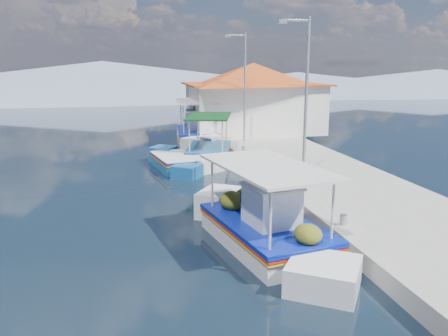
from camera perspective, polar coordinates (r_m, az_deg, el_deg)
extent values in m
plane|color=black|center=(14.98, -4.04, -6.08)|extent=(160.00, 160.00, 0.00)
cube|color=#A8A59D|center=(22.00, 9.08, 0.62)|extent=(5.00, 44.00, 0.50)
cylinder|color=#A5A8AD|center=(13.13, 14.62, -6.25)|extent=(0.20, 0.20, 0.30)
cylinder|color=#A5A8AD|center=(17.54, 7.37, -1.11)|extent=(0.20, 0.20, 0.30)
cylinder|color=#A5A8AD|center=(23.16, 2.48, 2.40)|extent=(0.20, 0.20, 0.30)
cylinder|color=#A5A8AD|center=(28.93, -0.50, 4.51)|extent=(0.20, 0.20, 0.30)
cube|color=silver|center=(12.65, 5.17, -8.72)|extent=(2.89, 4.52, 0.92)
cube|color=silver|center=(15.22, 4.09, -4.47)|extent=(2.12, 2.12, 1.01)
cube|color=silver|center=(10.22, 6.79, -14.26)|extent=(2.06, 2.06, 0.87)
cube|color=#0B1F92|center=(12.50, 5.21, -6.91)|extent=(2.98, 4.66, 0.06)
cube|color=red|center=(12.53, 5.20, -7.24)|extent=(2.98, 4.66, 0.05)
cube|color=#F0A51A|center=(12.55, 5.20, -7.53)|extent=(2.98, 4.66, 0.04)
cube|color=#0B1F92|center=(12.48, 5.22, -6.62)|extent=(2.99, 4.62, 0.05)
cube|color=brown|center=(12.49, 5.21, -6.74)|extent=(2.71, 4.40, 0.05)
cube|color=silver|center=(12.05, 5.41, -4.83)|extent=(1.39, 1.46, 1.06)
cube|color=silver|center=(11.89, 5.47, -2.30)|extent=(1.51, 1.57, 0.06)
cylinder|color=beige|center=(13.89, 1.03, -1.34)|extent=(0.07, 0.07, 1.54)
cylinder|color=beige|center=(14.05, 7.97, -1.30)|extent=(0.07, 0.07, 1.54)
cylinder|color=beige|center=(10.51, 1.68, -6.06)|extent=(0.07, 0.07, 1.54)
cylinder|color=beige|center=(10.73, 10.83, -5.90)|extent=(0.07, 0.07, 1.54)
cube|color=silver|center=(12.06, 5.36, 0.18)|extent=(2.99, 4.54, 0.07)
ellipsoid|color=#444B14|center=(13.65, 3.03, -3.78)|extent=(0.73, 0.81, 0.55)
ellipsoid|color=#444B14|center=(14.18, 5.62, -3.36)|extent=(0.62, 0.68, 0.46)
ellipsoid|color=#444B14|center=(10.81, 7.25, -8.58)|extent=(0.66, 0.72, 0.49)
sphere|color=#D46506|center=(12.95, 9.26, -2.78)|extent=(0.39, 0.39, 0.39)
cube|color=silver|center=(23.51, -1.86, 1.48)|extent=(2.90, 4.07, 0.94)
cube|color=silver|center=(25.69, -4.28, 2.70)|extent=(1.93, 1.93, 1.04)
cube|color=silver|center=(21.43, 0.95, 0.37)|extent=(1.88, 1.88, 0.89)
cube|color=#0B1F92|center=(23.43, -1.86, 2.52)|extent=(2.99, 4.19, 0.06)
cube|color=red|center=(23.44, -1.86, 2.34)|extent=(2.99, 4.19, 0.05)
cube|color=#F0A51A|center=(23.45, -1.86, 2.17)|extent=(2.99, 4.19, 0.04)
cube|color=#185791|center=(23.41, -1.86, 2.69)|extent=(3.00, 4.16, 0.05)
cube|color=brown|center=(23.42, -1.86, 2.62)|extent=(2.73, 3.95, 0.05)
cylinder|color=beige|center=(24.36, -5.15, 4.85)|extent=(0.07, 0.07, 1.58)
cylinder|color=beige|center=(25.00, -1.81, 5.11)|extent=(0.07, 0.07, 1.58)
cylinder|color=beige|center=(21.58, -1.96, 3.86)|extent=(0.07, 0.07, 1.58)
cylinder|color=beige|center=(22.31, 1.69, 4.16)|extent=(0.07, 0.07, 1.58)
cube|color=#0B3915|center=(23.19, -1.89, 6.46)|extent=(2.99, 4.09, 0.07)
cube|color=#185791|center=(21.70, -6.16, 0.38)|extent=(2.05, 3.16, 0.82)
cube|color=#185791|center=(23.59, -5.80, 1.65)|extent=(1.55, 1.55, 0.90)
cube|color=#185791|center=(19.85, -6.58, -0.81)|extent=(1.51, 1.51, 0.77)
cube|color=#0B1F92|center=(21.62, -6.19, 1.35)|extent=(2.11, 3.26, 0.05)
cube|color=red|center=(21.63, -6.18, 1.18)|extent=(2.11, 3.26, 0.04)
cube|color=#F0A51A|center=(21.64, -6.18, 1.02)|extent=(2.11, 3.26, 0.03)
cube|color=silver|center=(21.61, -6.19, 1.51)|extent=(2.12, 3.23, 0.04)
cube|color=brown|center=(21.61, -6.19, 1.44)|extent=(1.92, 3.08, 0.04)
cube|color=silver|center=(29.04, -3.33, 3.72)|extent=(2.69, 4.67, 1.06)
cube|color=silver|center=(31.91, -4.57, 4.77)|extent=(2.38, 2.38, 1.17)
cube|color=silver|center=(26.26, -1.87, 2.75)|extent=(2.31, 2.31, 1.00)
cube|color=#0B1F92|center=(28.96, -3.34, 4.68)|extent=(2.77, 4.81, 0.07)
cube|color=red|center=(28.98, -3.34, 4.50)|extent=(2.77, 4.81, 0.06)
cube|color=#F0A51A|center=(28.99, -3.33, 4.35)|extent=(2.77, 4.81, 0.04)
cube|color=#0B1F92|center=(28.95, -3.34, 4.83)|extent=(2.79, 4.76, 0.06)
cube|color=brown|center=(28.96, -3.34, 4.76)|extent=(2.50, 4.56, 0.06)
cube|color=silver|center=(28.55, -3.20, 5.89)|extent=(1.40, 1.55, 1.23)
cube|color=silver|center=(28.48, -3.22, 7.16)|extent=(1.52, 1.67, 0.07)
cylinder|color=beige|center=(30.49, -5.91, 6.82)|extent=(0.08, 0.08, 1.79)
cylinder|color=beige|center=(30.89, -2.47, 6.95)|extent=(0.08, 0.08, 1.79)
cylinder|color=beige|center=(26.81, -4.39, 6.02)|extent=(0.08, 0.08, 1.79)
cylinder|color=beige|center=(27.26, -0.52, 6.17)|extent=(0.08, 0.08, 1.79)
cube|color=silver|center=(28.76, -3.39, 8.29)|extent=(2.81, 4.68, 0.08)
cube|color=white|center=(30.29, 3.61, 7.44)|extent=(8.00, 6.00, 3.00)
cube|color=#AE4E18|center=(30.18, 3.65, 10.37)|extent=(8.64, 6.48, 0.10)
pyramid|color=#AE4E18|center=(30.16, 3.67, 11.60)|extent=(10.49, 10.49, 1.40)
cube|color=brown|center=(28.54, -3.63, 6.10)|extent=(0.06, 1.00, 2.00)
cube|color=#0B1F92|center=(30.94, -4.33, 7.73)|extent=(0.06, 1.20, 0.90)
cylinder|color=#A5A8AD|center=(17.37, 10.16, 8.19)|extent=(0.12, 0.12, 6.00)
cylinder|color=#A5A8AD|center=(17.20, 8.93, 17.71)|extent=(1.00, 0.08, 0.08)
cube|color=#A5A8AD|center=(17.03, 7.28, 17.64)|extent=(0.30, 0.14, 0.14)
cylinder|color=#A5A8AD|center=(25.91, 2.60, 9.86)|extent=(0.12, 0.12, 6.00)
cylinder|color=#A5A8AD|center=(25.80, 1.55, 16.19)|extent=(1.00, 0.08, 0.08)
cube|color=#A5A8AD|center=(25.68, 0.42, 16.10)|extent=(0.30, 0.14, 0.14)
cone|color=gray|center=(70.15, -14.79, 10.50)|extent=(96.00, 96.00, 5.50)
cone|color=gray|center=(75.11, 9.13, 10.23)|extent=(76.80, 76.80, 3.80)
cone|color=gray|center=(87.24, 24.88, 9.70)|extent=(89.60, 89.60, 4.20)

